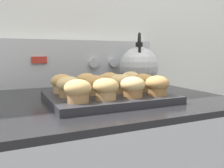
{
  "coord_description": "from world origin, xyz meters",
  "views": [
    {
      "loc": [
        -0.32,
        -0.42,
        1.06
      ],
      "look_at": [
        0.01,
        0.31,
        0.96
      ],
      "focal_mm": 38.0,
      "sensor_mm": 36.0,
      "label": 1
    }
  ],
  "objects_px": {
    "muffin_r0_c3": "(157,85)",
    "muffin_r1_c2": "(120,83)",
    "muffin_r0_c1": "(106,89)",
    "tea_kettle": "(139,66)",
    "muffin_r0_c0": "(78,90)",
    "muffin_r1_c0": "(69,86)",
    "muffin_r1_c3": "(143,82)",
    "muffin_r0_c2": "(133,87)",
    "muffin_r2_c1": "(86,82)",
    "muffin_r2_c2": "(109,81)",
    "muffin_pan": "(109,97)",
    "muffin_r1_c1": "(96,85)",
    "muffin_r2_c0": "(62,83)",
    "muffin_r2_c3": "(131,79)"
  },
  "relations": [
    {
      "from": "muffin_r1_c2",
      "to": "muffin_r2_c2",
      "type": "height_order",
      "value": "same"
    },
    {
      "from": "tea_kettle",
      "to": "muffin_r0_c0",
      "type": "bearing_deg",
      "value": -138.91
    },
    {
      "from": "muffin_r1_c3",
      "to": "muffin_r2_c1",
      "type": "relative_size",
      "value": 1.0
    },
    {
      "from": "muffin_pan",
      "to": "tea_kettle",
      "type": "distance_m",
      "value": 0.38
    },
    {
      "from": "muffin_r0_c0",
      "to": "muffin_r1_c3",
      "type": "xyz_separation_m",
      "value": [
        0.25,
        0.08,
        0.0
      ]
    },
    {
      "from": "muffin_r0_c2",
      "to": "muffin_r1_c0",
      "type": "relative_size",
      "value": 1.0
    },
    {
      "from": "muffin_r0_c2",
      "to": "muffin_r2_c1",
      "type": "bearing_deg",
      "value": 116.25
    },
    {
      "from": "muffin_r0_c0",
      "to": "muffin_r0_c3",
      "type": "xyz_separation_m",
      "value": [
        0.25,
        -0.0,
        0.0
      ]
    },
    {
      "from": "muffin_r1_c3",
      "to": "muffin_r2_c3",
      "type": "relative_size",
      "value": 1.0
    },
    {
      "from": "muffin_r0_c3",
      "to": "muffin_r1_c2",
      "type": "relative_size",
      "value": 1.0
    },
    {
      "from": "muffin_r0_c1",
      "to": "muffin_r2_c3",
      "type": "distance_m",
      "value": 0.24
    },
    {
      "from": "muffin_pan",
      "to": "muffin_r0_c3",
      "type": "distance_m",
      "value": 0.16
    },
    {
      "from": "muffin_r1_c0",
      "to": "muffin_r2_c2",
      "type": "xyz_separation_m",
      "value": [
        0.17,
        0.08,
        0.0
      ]
    },
    {
      "from": "muffin_r0_c3",
      "to": "muffin_r2_c1",
      "type": "distance_m",
      "value": 0.24
    },
    {
      "from": "muffin_r0_c0",
      "to": "muffin_r0_c1",
      "type": "height_order",
      "value": "same"
    },
    {
      "from": "muffin_pan",
      "to": "muffin_r1_c2",
      "type": "bearing_deg",
      "value": 0.03
    },
    {
      "from": "muffin_r2_c3",
      "to": "tea_kettle",
      "type": "xyz_separation_m",
      "value": [
        0.14,
        0.17,
        0.04
      ]
    },
    {
      "from": "muffin_r0_c0",
      "to": "muffin_r1_c2",
      "type": "distance_m",
      "value": 0.19
    },
    {
      "from": "muffin_r0_c0",
      "to": "muffin_r1_c3",
      "type": "height_order",
      "value": "same"
    },
    {
      "from": "muffin_r0_c0",
      "to": "muffin_r2_c3",
      "type": "height_order",
      "value": "same"
    },
    {
      "from": "muffin_pan",
      "to": "muffin_r1_c0",
      "type": "bearing_deg",
      "value": 179.33
    },
    {
      "from": "muffin_r0_c2",
      "to": "muffin_r2_c0",
      "type": "relative_size",
      "value": 1.0
    },
    {
      "from": "muffin_r1_c0",
      "to": "muffin_r2_c2",
      "type": "relative_size",
      "value": 1.0
    },
    {
      "from": "muffin_pan",
      "to": "muffin_r1_c2",
      "type": "height_order",
      "value": "muffin_r1_c2"
    },
    {
      "from": "muffin_r0_c3",
      "to": "muffin_r1_c2",
      "type": "height_order",
      "value": "same"
    },
    {
      "from": "muffin_r0_c1",
      "to": "tea_kettle",
      "type": "height_order",
      "value": "tea_kettle"
    },
    {
      "from": "muffin_r0_c0",
      "to": "muffin_r1_c0",
      "type": "relative_size",
      "value": 1.0
    },
    {
      "from": "muffin_r0_c1",
      "to": "muffin_r2_c2",
      "type": "distance_m",
      "value": 0.19
    },
    {
      "from": "muffin_r0_c0",
      "to": "muffin_r0_c2",
      "type": "height_order",
      "value": "same"
    },
    {
      "from": "muffin_r1_c3",
      "to": "muffin_pan",
      "type": "bearing_deg",
      "value": 178.72
    },
    {
      "from": "muffin_pan",
      "to": "muffin_r0_c3",
      "type": "xyz_separation_m",
      "value": [
        0.13,
        -0.09,
        0.04
      ]
    },
    {
      "from": "tea_kettle",
      "to": "muffin_r2_c0",
      "type": "bearing_deg",
      "value": -156.17
    },
    {
      "from": "muffin_pan",
      "to": "muffin_r2_c2",
      "type": "xyz_separation_m",
      "value": [
        0.04,
        0.08,
        0.04
      ]
    },
    {
      "from": "muffin_r1_c0",
      "to": "muffin_r1_c1",
      "type": "bearing_deg",
      "value": -1.27
    },
    {
      "from": "muffin_r0_c0",
      "to": "muffin_r0_c1",
      "type": "relative_size",
      "value": 1.0
    },
    {
      "from": "muffin_r0_c0",
      "to": "muffin_r1_c0",
      "type": "bearing_deg",
      "value": 91.4
    },
    {
      "from": "muffin_r1_c2",
      "to": "muffin_r2_c0",
      "type": "bearing_deg",
      "value": 154.08
    },
    {
      "from": "muffin_r0_c1",
      "to": "muffin_r0_c2",
      "type": "height_order",
      "value": "same"
    },
    {
      "from": "muffin_r2_c0",
      "to": "muffin_r0_c1",
      "type": "bearing_deg",
      "value": -63.32
    },
    {
      "from": "muffin_r1_c1",
      "to": "muffin_r2_c2",
      "type": "distance_m",
      "value": 0.12
    },
    {
      "from": "muffin_r2_c1",
      "to": "muffin_r2_c2",
      "type": "xyz_separation_m",
      "value": [
        0.09,
        -0.0,
        0.0
      ]
    },
    {
      "from": "muffin_r1_c2",
      "to": "muffin_r2_c2",
      "type": "relative_size",
      "value": 1.0
    },
    {
      "from": "muffin_r1_c1",
      "to": "muffin_r1_c0",
      "type": "bearing_deg",
      "value": 178.73
    },
    {
      "from": "muffin_r0_c1",
      "to": "muffin_pan",
      "type": "bearing_deg",
      "value": 61.57
    },
    {
      "from": "muffin_r0_c3",
      "to": "muffin_r2_c0",
      "type": "relative_size",
      "value": 1.0
    },
    {
      "from": "muffin_r1_c2",
      "to": "tea_kettle",
      "type": "bearing_deg",
      "value": 48.91
    },
    {
      "from": "muffin_r1_c2",
      "to": "muffin_r0_c1",
      "type": "bearing_deg",
      "value": -136.3
    },
    {
      "from": "muffin_r1_c2",
      "to": "muffin_r0_c2",
      "type": "bearing_deg",
      "value": -91.21
    },
    {
      "from": "muffin_r2_c1",
      "to": "tea_kettle",
      "type": "height_order",
      "value": "tea_kettle"
    },
    {
      "from": "muffin_r0_c2",
      "to": "muffin_r0_c3",
      "type": "height_order",
      "value": "same"
    }
  ]
}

